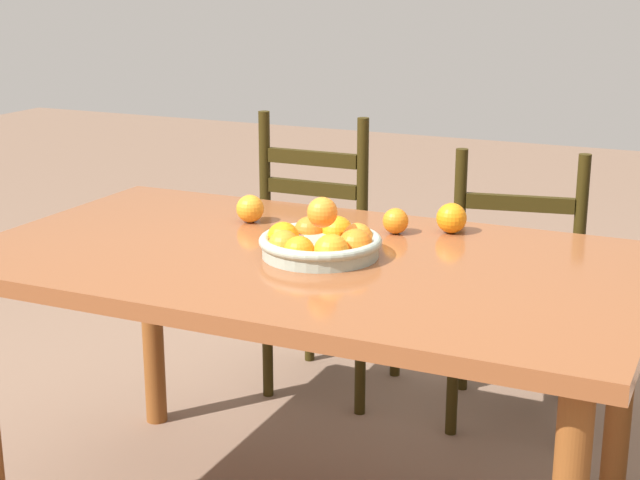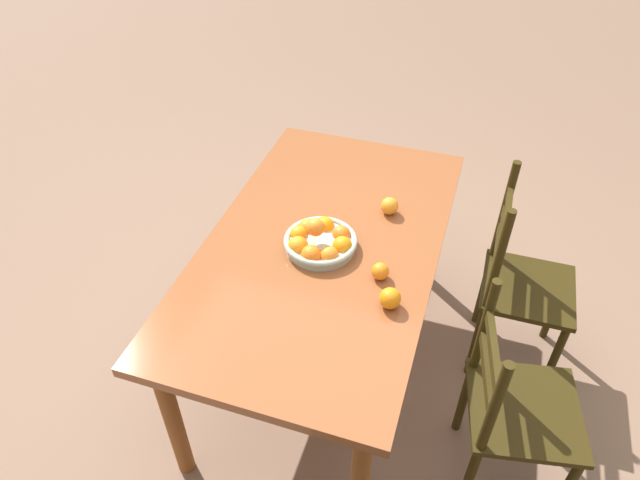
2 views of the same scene
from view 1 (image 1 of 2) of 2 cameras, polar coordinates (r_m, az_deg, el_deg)
name	(u,v)px [view 1 (image 1 of 2)]	position (r m, az deg, el deg)	size (l,w,h in m)	color
dining_table	(306,288)	(2.31, -0.84, -2.87)	(1.61, 0.92, 0.75)	brown
chair_near_window	(516,294)	(3.03, 11.62, -3.17)	(0.47, 0.47, 0.90)	black
chair_by_cabinet	(328,262)	(3.19, 0.49, -1.30)	(0.40, 0.40, 0.97)	black
fruit_bowl	(321,243)	(2.25, 0.04, -0.16)	(0.29, 0.29, 0.15)	#9CA897
orange_loose_0	(396,221)	(2.46, 4.54, 1.14)	(0.07, 0.07, 0.07)	orange
orange_loose_1	(451,218)	(2.48, 7.86, 1.30)	(0.08, 0.08, 0.08)	orange
orange_loose_2	(250,209)	(2.57, -4.19, 1.88)	(0.07, 0.07, 0.07)	orange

